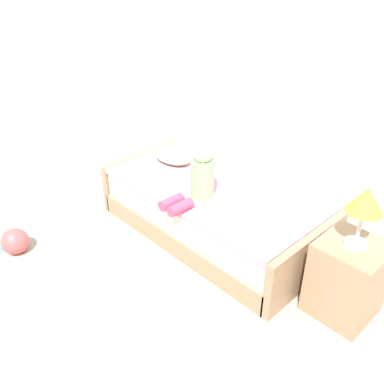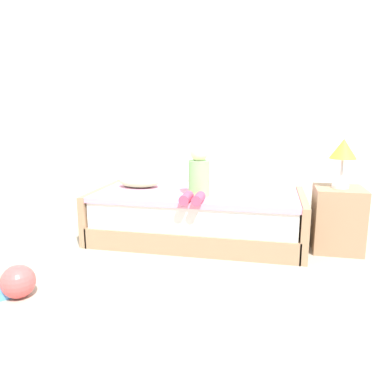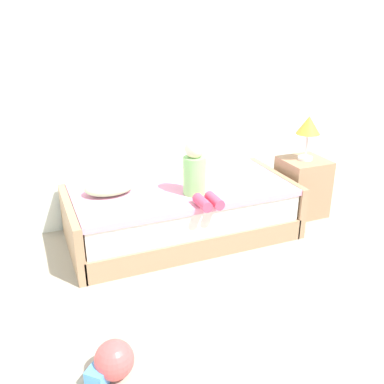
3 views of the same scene
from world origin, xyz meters
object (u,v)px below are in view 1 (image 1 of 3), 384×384
toy_ball (15,241)px  toy_block (8,243)px  bed (211,211)px  child_figure (198,177)px  pillow (173,155)px  table_lamp (365,203)px  nightstand (347,279)px

toy_ball → toy_block: (-0.11, -0.03, -0.06)m
bed → child_figure: 0.52m
child_figure → toy_ball: size_ratio=2.16×
child_figure → pillow: child_figure is taller
table_lamp → pillow: bearing=176.9°
table_lamp → pillow: (-2.00, 0.11, -0.37)m
nightstand → pillow: (-2.00, 0.11, 0.26)m
nightstand → table_lamp: size_ratio=1.33×
child_figure → toy_block: child_figure is taller
table_lamp → toy_block: (-2.45, -1.49, -0.88)m
table_lamp → toy_block: size_ratio=3.99×
table_lamp → toy_ball: bearing=-148.1°
nightstand → pillow: pillow is taller
nightstand → toy_ball: bearing=-148.1°
nightstand → child_figure: 1.38m
toy_ball → nightstand: bearing=31.9°
child_figure → toy_ball: bearing=-130.2°
toy_ball → toy_block: 0.13m
bed → nightstand: bearing=-0.3°
table_lamp → pillow: size_ratio=1.02×
child_figure → toy_block: bearing=-132.3°
pillow → toy_ball: 1.66m
table_lamp → child_figure: (-1.30, -0.22, -0.23)m
child_figure → pillow: bearing=154.8°
bed → child_figure: (0.05, -0.23, 0.46)m
table_lamp → toy_block: table_lamp is taller
bed → toy_block: size_ratio=18.71×
bed → toy_block: (-1.10, -1.50, -0.19)m
bed → toy_block: bearing=-126.3°
child_figure → nightstand: bearing=9.7°
toy_ball → toy_block: bearing=-164.2°
bed → toy_ball: bed is taller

